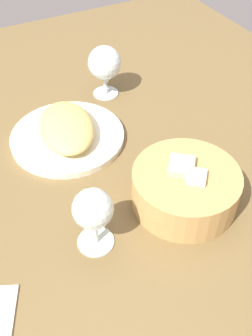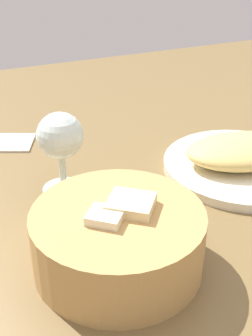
{
  "view_description": "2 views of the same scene",
  "coord_description": "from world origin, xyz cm",
  "px_view_note": "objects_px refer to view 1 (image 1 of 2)",
  "views": [
    {
      "loc": [
        55.53,
        -19.5,
        55.89
      ],
      "look_at": [
        10.1,
        4.38,
        5.65
      ],
      "focal_mm": 42.19,
      "sensor_mm": 36.0,
      "label": 1
    },
    {
      "loc": [
        33.34,
        49.13,
        35.08
      ],
      "look_at": [
        10.83,
        -0.75,
        4.48
      ],
      "focal_mm": 47.91,
      "sensor_mm": 36.0,
      "label": 2
    }
  ],
  "objects_px": {
    "wine_glass_near": "(93,212)",
    "wine_glass_far": "(105,64)",
    "bread_basket": "(185,187)",
    "plate": "(66,137)"
  },
  "relations": [
    {
      "from": "plate",
      "to": "bread_basket",
      "type": "bearing_deg",
      "value": 25.84
    },
    {
      "from": "bread_basket",
      "to": "plate",
      "type": "bearing_deg",
      "value": -154.16
    },
    {
      "from": "bread_basket",
      "to": "wine_glass_far",
      "type": "distance_m",
      "value": 0.39
    },
    {
      "from": "plate",
      "to": "wine_glass_near",
      "type": "bearing_deg",
      "value": -11.06
    },
    {
      "from": "plate",
      "to": "wine_glass_near",
      "type": "distance_m",
      "value": 0.29
    },
    {
      "from": "wine_glass_near",
      "to": "wine_glass_far",
      "type": "xyz_separation_m",
      "value": [
        -0.4,
        0.21,
        0.0
      ]
    },
    {
      "from": "wine_glass_near",
      "to": "wine_glass_far",
      "type": "bearing_deg",
      "value": 152.19
    },
    {
      "from": "wine_glass_near",
      "to": "wine_glass_far",
      "type": "relative_size",
      "value": 0.96
    },
    {
      "from": "plate",
      "to": "bread_basket",
      "type": "xyz_separation_m",
      "value": [
        0.27,
        0.13,
        0.03
      ]
    },
    {
      "from": "plate",
      "to": "wine_glass_near",
      "type": "relative_size",
      "value": 2.03
    }
  ]
}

